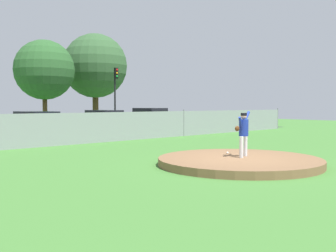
{
  "coord_description": "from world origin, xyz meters",
  "views": [
    {
      "loc": [
        -10.94,
        -7.96,
        2.04
      ],
      "look_at": [
        -0.16,
        3.3,
        1.2
      ],
      "focal_mm": 42.57,
      "sensor_mm": 36.0,
      "label": 1
    }
  ],
  "objects_px": {
    "parked_car_charcoal": "(104,123)",
    "traffic_light_far": "(116,87)",
    "parked_car_champagne": "(150,121)",
    "baseball": "(228,153)",
    "pitcher_youth": "(243,130)",
    "parked_car_teal": "(37,126)"
  },
  "relations": [
    {
      "from": "pitcher_youth",
      "to": "parked_car_charcoal",
      "type": "height_order",
      "value": "pitcher_youth"
    },
    {
      "from": "pitcher_youth",
      "to": "parked_car_champagne",
      "type": "xyz_separation_m",
      "value": [
        8.4,
        14.45,
        -0.33
      ]
    },
    {
      "from": "parked_car_teal",
      "to": "traffic_light_far",
      "type": "bearing_deg",
      "value": 27.11
    },
    {
      "from": "parked_car_teal",
      "to": "pitcher_youth",
      "type": "bearing_deg",
      "value": -87.37
    },
    {
      "from": "parked_car_teal",
      "to": "traffic_light_far",
      "type": "height_order",
      "value": "traffic_light_far"
    },
    {
      "from": "baseball",
      "to": "parked_car_teal",
      "type": "xyz_separation_m",
      "value": [
        -0.97,
        13.29,
        0.51
      ]
    },
    {
      "from": "baseball",
      "to": "parked_car_champagne",
      "type": "distance_m",
      "value": 15.77
    },
    {
      "from": "baseball",
      "to": "parked_car_champagne",
      "type": "xyz_separation_m",
      "value": [
        8.08,
        13.53,
        0.55
      ]
    },
    {
      "from": "baseball",
      "to": "traffic_light_far",
      "type": "relative_size",
      "value": 0.01
    },
    {
      "from": "parked_car_charcoal",
      "to": "traffic_light_far",
      "type": "distance_m",
      "value": 6.3
    },
    {
      "from": "pitcher_youth",
      "to": "parked_car_charcoal",
      "type": "distance_m",
      "value": 15.48
    },
    {
      "from": "parked_car_teal",
      "to": "parked_car_charcoal",
      "type": "height_order",
      "value": "parked_car_charcoal"
    },
    {
      "from": "parked_car_champagne",
      "to": "parked_car_charcoal",
      "type": "distance_m",
      "value": 3.9
    },
    {
      "from": "pitcher_youth",
      "to": "parked_car_charcoal",
      "type": "xyz_separation_m",
      "value": [
        4.52,
        14.8,
        -0.38
      ]
    },
    {
      "from": "baseball",
      "to": "pitcher_youth",
      "type": "bearing_deg",
      "value": -109.19
    },
    {
      "from": "pitcher_youth",
      "to": "traffic_light_far",
      "type": "relative_size",
      "value": 0.31
    },
    {
      "from": "baseball",
      "to": "parked_car_charcoal",
      "type": "height_order",
      "value": "parked_car_charcoal"
    },
    {
      "from": "parked_car_champagne",
      "to": "traffic_light_far",
      "type": "distance_m",
      "value": 5.16
    },
    {
      "from": "parked_car_charcoal",
      "to": "baseball",
      "type": "bearing_deg",
      "value": -106.84
    },
    {
      "from": "baseball",
      "to": "parked_car_champagne",
      "type": "bearing_deg",
      "value": 59.15
    },
    {
      "from": "parked_car_teal",
      "to": "traffic_light_far",
      "type": "distance_m",
      "value": 10.63
    },
    {
      "from": "parked_car_teal",
      "to": "parked_car_charcoal",
      "type": "distance_m",
      "value": 5.21
    }
  ]
}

